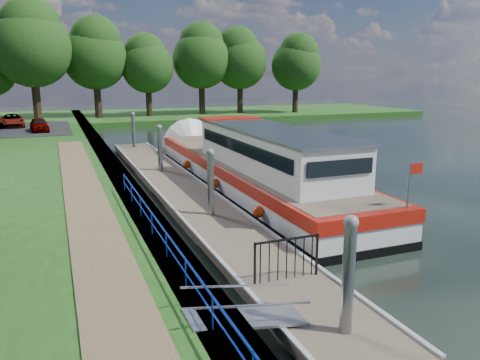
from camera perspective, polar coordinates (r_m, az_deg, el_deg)
name	(u,v)px	position (r m, az deg, el deg)	size (l,w,h in m)	color
ground	(331,336)	(11.08, 11.07, -18.20)	(160.00, 160.00, 0.00)	black
bank_edge	(120,184)	(23.67, -14.38, -0.44)	(1.10, 90.00, 0.78)	#473D2D
far_bank	(195,115)	(62.58, -5.55, 7.91)	(60.00, 18.00, 0.60)	#1B4714
footpath	(92,221)	(16.66, -17.59, -4.77)	(1.60, 40.00, 0.05)	brown
blue_fence	(175,251)	(12.02, -7.93, -8.55)	(0.04, 18.04, 0.72)	#0C2DBF
pontoon	(181,192)	(22.25, -7.16, -1.51)	(2.50, 30.00, 0.56)	brown
mooring_piles	(181,170)	(22.01, -7.24, 1.25)	(0.30, 27.30, 3.55)	gray
gangway	(246,316)	(10.40, 0.68, -16.20)	(2.58, 1.00, 0.92)	#A5A8AD
gate_panel	(287,253)	(12.28, 5.73, -8.84)	(1.85, 0.05, 1.15)	black
barge	(246,165)	(23.86, 0.70, 1.80)	(4.36, 21.15, 4.78)	black
horizon_trees	(84,52)	(56.75, -18.49, 14.55)	(54.38, 10.03, 12.87)	#332316
car_a	(39,125)	(43.57, -23.29, 6.23)	(1.36, 3.38, 1.15)	#999999
car_d	(12,120)	(48.28, -26.00, 6.54)	(1.94, 4.22, 1.17)	#999999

